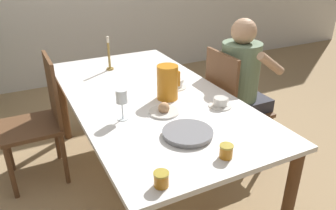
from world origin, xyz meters
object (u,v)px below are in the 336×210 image
at_px(teacup_across, 176,84).
at_px(jam_jar_red, 161,179).
at_px(chair_opposite, 40,118).
at_px(jam_jar_amber, 226,151).
at_px(bread_plate, 164,110).
at_px(chair_person_side, 231,106).
at_px(person_seated, 243,80).
at_px(wine_glass_water, 122,98).
at_px(teacup_near_person, 220,103).
at_px(serving_tray, 188,133).
at_px(red_pitcher, 167,82).
at_px(candlestick_tall, 109,57).

bearing_deg(teacup_across, jam_jar_red, -121.49).
bearing_deg(teacup_across, chair_opposite, 156.43).
bearing_deg(jam_jar_amber, teacup_across, 77.22).
bearing_deg(bread_plate, teacup_across, 51.28).
bearing_deg(jam_jar_amber, bread_plate, 96.12).
xyz_separation_m(chair_person_side, bread_plate, (-0.72, -0.25, 0.24)).
xyz_separation_m(chair_opposite, bread_plate, (0.67, -0.73, 0.24)).
bearing_deg(person_seated, teacup_across, -97.06).
distance_m(wine_glass_water, teacup_near_person, 0.64).
relative_size(serving_tray, jam_jar_amber, 4.05).
relative_size(chair_opposite, serving_tray, 3.46).
relative_size(red_pitcher, candlestick_tall, 0.82).
bearing_deg(bread_plate, jam_jar_red, -117.09).
relative_size(teacup_near_person, bread_plate, 0.80).
bearing_deg(jam_jar_amber, wine_glass_water, 117.60).
height_order(person_seated, wine_glass_water, person_seated).
bearing_deg(wine_glass_water, chair_opposite, 121.05).
xyz_separation_m(person_seated, candlestick_tall, (-0.87, 0.66, 0.12)).
distance_m(chair_opposite, teacup_across, 1.05).
height_order(chair_person_side, candlestick_tall, candlestick_tall).
xyz_separation_m(chair_person_side, teacup_near_person, (-0.36, -0.33, 0.24)).
bearing_deg(serving_tray, wine_glass_water, 126.22).
relative_size(bread_plate, jam_jar_red, 2.74).
xyz_separation_m(serving_tray, bread_plate, (0.00, 0.30, 0.00)).
height_order(chair_opposite, red_pitcher, same).
distance_m(teacup_across, jam_jar_red, 1.10).
height_order(person_seated, jam_jar_amber, person_seated).
bearing_deg(teacup_near_person, teacup_across, 104.42).
distance_m(person_seated, serving_tray, 0.99).
bearing_deg(teacup_near_person, bread_plate, 167.77).
bearing_deg(red_pitcher, candlestick_tall, 102.95).
bearing_deg(jam_jar_amber, teacup_near_person, 57.65).
bearing_deg(serving_tray, bread_plate, 89.17).
bearing_deg(serving_tray, teacup_near_person, 31.00).
bearing_deg(teacup_across, wine_glass_water, -150.75).
bearing_deg(teacup_across, candlestick_tall, 117.75).
bearing_deg(candlestick_tall, person_seated, -37.36).
bearing_deg(teacup_near_person, jam_jar_amber, -122.35).
bearing_deg(chair_opposite, red_pitcher, -124.76).
xyz_separation_m(person_seated, bread_plate, (-0.82, -0.26, 0.04)).
height_order(wine_glass_water, jam_jar_amber, wine_glass_water).
bearing_deg(jam_jar_red, chair_opposite, 104.97).
xyz_separation_m(person_seated, jam_jar_red, (-1.13, -0.87, 0.06)).
distance_m(red_pitcher, serving_tray, 0.51).
xyz_separation_m(serving_tray, jam_jar_amber, (0.06, -0.26, 0.02)).
bearing_deg(candlestick_tall, jam_jar_amber, -85.71).
relative_size(red_pitcher, wine_glass_water, 1.23).
bearing_deg(red_pitcher, jam_jar_red, -118.42).
xyz_separation_m(person_seated, red_pitcher, (-0.70, -0.07, 0.13)).
relative_size(person_seated, red_pitcher, 5.16).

